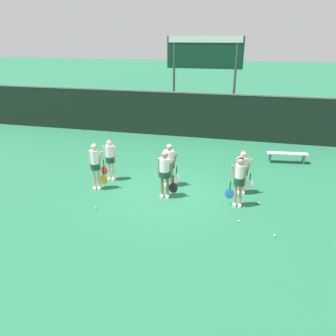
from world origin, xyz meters
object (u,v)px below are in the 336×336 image
Objects in this scene: player_3 at (110,157)px; tennis_ball_0 at (259,203)px; bench_courtside at (287,154)px; scoreboard at (204,58)px; player_4 at (169,162)px; player_5 at (243,168)px; tennis_ball_2 at (275,236)px; tennis_ball_3 at (96,208)px; player_2 at (239,178)px; player_1 at (165,170)px; tennis_ball_4 at (239,221)px; player_0 at (95,163)px; tennis_ball_1 at (112,169)px.

tennis_ball_0 is (5.62, -0.71, -0.93)m from player_3.
scoreboard is at bearing 127.71° from bench_courtside.
player_4 is 2.64m from player_5.
player_5 is at bearing -4.20° from player_3.
bench_courtside is 5.79m from player_4.
player_5 is 23.05× the size of tennis_ball_0.
tennis_ball_2 is 5.58m from tennis_ball_3.
bench_courtside is 5.05m from player_2.
player_1 is 0.98× the size of player_2.
tennis_ball_3 is at bearing -83.58° from player_3.
tennis_ball_4 is at bearing -83.27° from player_2.
player_2 is 1.26m from tennis_ball_0.
tennis_ball_2 is at bearing -26.66° from player_0.
player_0 is at bearing 178.98° from player_2.
player_3 is at bearing 157.89° from tennis_ball_4.
tennis_ball_0 is (3.29, -0.73, -0.93)m from player_4.
player_1 reaches higher than tennis_ball_0.
player_1 is at bearing -33.94° from tennis_ball_1.
tennis_ball_1 is at bearing -166.72° from bench_courtside.
tennis_ball_4 is (-1.83, -5.64, -0.36)m from bench_courtside.
player_1 is 1.03× the size of player_3.
player_0 reaches higher than player_3.
bench_courtside reaches higher than tennis_ball_1.
player_0 reaches higher than bench_courtside.
player_3 is 24.97× the size of tennis_ball_2.
tennis_ball_2 is 1.02× the size of tennis_ball_3.
player_4 is 23.26× the size of tennis_ball_0.
player_3 is 1.02× the size of player_5.
player_4 is 23.68× the size of tennis_ball_1.
player_1 reaches higher than player_4.
scoreboard is 3.02× the size of player_0.
player_1 is 3.50m from tennis_ball_1.
scoreboard is 11.39m from tennis_ball_3.
player_5 is at bearing 27.23° from tennis_ball_3.
player_2 is 1.06× the size of player_4.
scoreboard is at bearing 92.23° from player_4.
player_0 is at bearing -157.04° from player_4.
tennis_ball_1 reaches higher than tennis_ball_3.
tennis_ball_2 is at bearing -28.88° from tennis_ball_1.
player_1 is 2.72m from player_5.
player_1 is at bearing 35.51° from tennis_ball_3.
tennis_ball_4 is at bearing -28.92° from tennis_ball_1.
tennis_ball_2 is at bearing -28.67° from tennis_ball_4.
player_1 is at bearing -82.46° from player_4.
player_1 reaches higher than tennis_ball_3.
player_4 is (-2.56, 1.02, -0.06)m from player_2.
player_3 reaches higher than tennis_ball_0.
tennis_ball_1 reaches higher than tennis_ball_4.
player_1 is 24.61× the size of tennis_ball_1.
player_5 is at bearing 18.45° from player_1.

